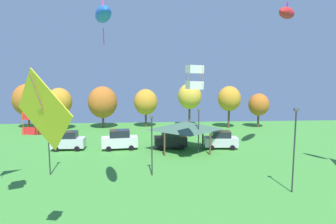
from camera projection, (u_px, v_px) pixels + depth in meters
name	position (u px, v px, depth m)	size (l,w,h in m)	color
kite_flying_2	(32.00, 124.00, 15.38)	(0.86, 0.90, 1.27)	red
kite_flying_4	(103.00, 15.00, 19.43)	(1.90, 4.57, 2.83)	blue
kite_flying_6	(44.00, 111.00, 9.58)	(2.28, 1.78, 2.76)	yellow
kite_flying_7	(194.00, 77.00, 29.24)	(1.69, 1.67, 2.36)	white
kite_flying_9	(287.00, 13.00, 33.55)	(4.48, 5.44, 2.07)	red
parked_car_leftmost	(68.00, 141.00, 37.03)	(4.04, 1.99, 2.33)	silver
parked_car_second_from_left	(120.00, 140.00, 37.31)	(4.60, 2.44, 2.44)	silver
parked_car_third_from_left	(170.00, 139.00, 37.63)	(4.12, 2.20, 2.40)	black
parked_car_rightmost_in_row	(221.00, 140.00, 37.68)	(4.27, 2.25, 2.22)	silver
park_pavilion	(185.00, 126.00, 36.57)	(6.87, 5.98, 3.60)	brown
light_post_0	(199.00, 128.00, 35.00)	(0.36, 0.20, 5.31)	#2D2D33
light_post_1	(294.00, 146.00, 23.44)	(0.36, 0.20, 6.78)	#2D2D33
light_post_2	(48.00, 134.00, 27.52)	(0.36, 0.20, 6.98)	#2D2D33
light_post_3	(152.00, 142.00, 27.46)	(0.36, 0.20, 5.60)	#2D2D33
treeline_tree_0	(28.00, 100.00, 51.66)	(5.04, 5.04, 7.63)	brown
treeline_tree_1	(59.00, 102.00, 49.63)	(4.14, 4.14, 7.04)	brown
treeline_tree_2	(103.00, 102.00, 51.65)	(4.98, 4.98, 7.20)	brown
treeline_tree_3	(146.00, 102.00, 52.57)	(4.12, 4.12, 6.68)	brown
treeline_tree_4	(190.00, 96.00, 53.29)	(4.19, 4.19, 7.67)	brown
treeline_tree_5	(229.00, 99.00, 51.48)	(3.92, 3.92, 7.24)	brown
treeline_tree_6	(259.00, 105.00, 52.16)	(3.54, 3.54, 5.95)	brown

